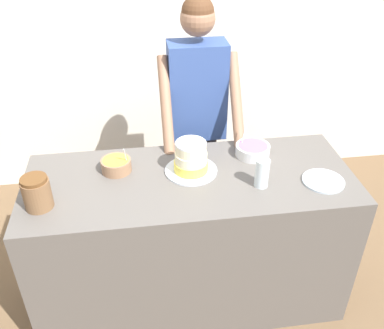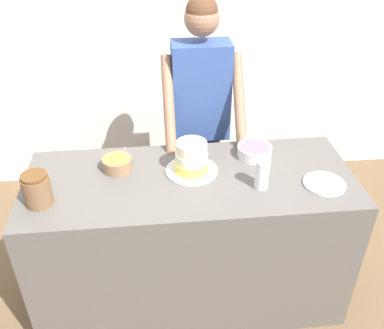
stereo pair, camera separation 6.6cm
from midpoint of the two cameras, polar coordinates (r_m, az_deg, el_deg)
name	(u,v)px [view 2 (the right image)]	position (r m, az deg, el deg)	size (l,w,h in m)	color
wall_back	(171,30)	(3.43, -2.19, 17.54)	(10.00, 0.05, 2.60)	silver
counter	(190,240)	(2.60, 0.53, -9.98)	(1.79, 0.71, 0.91)	#5B5651
person_baker	(201,103)	(2.77, 1.88, 8.16)	(0.49, 0.47, 1.72)	#2D2D38
cake	(192,159)	(2.32, 0.76, 0.73)	(0.29, 0.29, 0.18)	silver
frosting_bowl_orange	(117,163)	(2.39, -9.15, 0.16)	(0.17, 0.17, 0.16)	#936B4C
frosting_bowl_purple	(254,151)	(2.51, 9.07, 1.82)	(0.20, 0.20, 0.16)	silver
drinking_glass	(262,174)	(2.24, 10.15, -1.32)	(0.07, 0.07, 0.16)	silver
ceramic_plate	(324,184)	(2.38, 17.99, -2.46)	(0.22, 0.22, 0.01)	silver
stoneware_jar	(37,189)	(2.21, -19.17, -3.17)	(0.14, 0.14, 0.17)	brown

